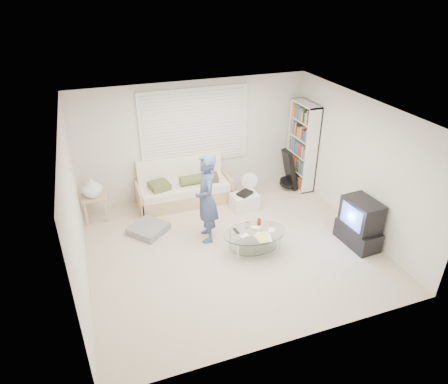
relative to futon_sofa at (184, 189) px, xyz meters
name	(u,v)px	position (x,y,z in m)	size (l,w,h in m)	color
ground	(231,247)	(0.39, -1.87, -0.32)	(5.00, 5.00, 0.00)	#C1AD96
room_shell	(222,154)	(0.39, -1.39, 1.31)	(5.02, 4.52, 2.51)	beige
window_blinds	(195,127)	(0.39, 0.33, 1.23)	(2.32, 0.08, 1.62)	silver
futon_sofa	(184,189)	(0.00, 0.00, 0.00)	(1.97, 0.79, 0.96)	tan
grey_floor_pillow	(149,229)	(-0.94, -0.90, -0.25)	(0.61, 0.61, 0.14)	slate
side_table	(92,189)	(-1.83, -0.12, 0.39)	(0.48, 0.38, 0.95)	tan
bookshelf	(302,146)	(2.71, -0.14, 0.66)	(0.31, 0.82, 1.96)	white
guitar_case	(289,173)	(2.38, -0.25, 0.11)	(0.37, 0.35, 0.95)	black
floor_fan	(249,183)	(1.39, -0.27, 0.03)	(0.37, 0.24, 0.60)	white
storage_bin	(245,201)	(1.13, -0.69, -0.14)	(0.57, 0.42, 0.38)	white
tv_unit	(360,223)	(2.59, -2.54, 0.12)	(0.50, 0.85, 0.90)	black
coffee_table	(255,236)	(0.73, -2.15, 0.02)	(1.15, 0.76, 0.54)	silver
standing_person	(207,199)	(0.07, -1.46, 0.53)	(0.61, 0.40, 1.68)	navy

